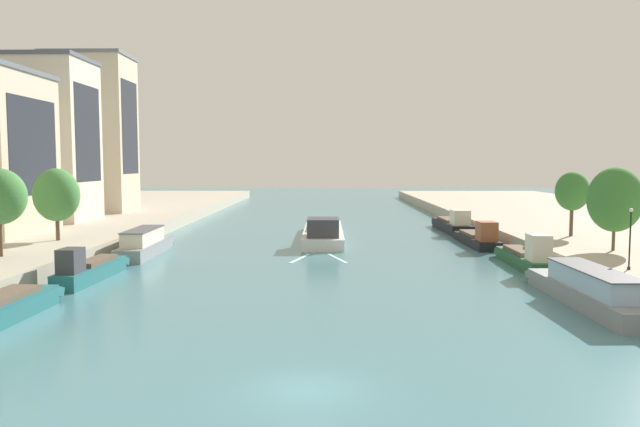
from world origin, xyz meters
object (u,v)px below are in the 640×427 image
(tree_right_midway, at_px, (615,200))
(tree_right_past_mid, at_px, (572,191))
(moored_boat_right_far, at_px, (453,224))
(moored_boat_left_downstream, at_px, (90,269))
(moored_boat_right_second, at_px, (526,257))
(barge_midriver, at_px, (323,232))
(moored_boat_right_gap_after, at_px, (478,238))
(tree_left_second, at_px, (57,195))
(lamppost_right_bank, at_px, (630,236))
(moored_boat_right_end, at_px, (588,290))
(moored_boat_left_far, at_px, (145,244))

(tree_right_midway, relative_size, tree_right_past_mid, 1.08)
(moored_boat_right_far, bearing_deg, moored_boat_left_downstream, -135.44)
(moored_boat_right_second, distance_m, tree_right_midway, 8.80)
(barge_midriver, height_order, moored_boat_right_gap_after, barge_midriver)
(tree_left_second, height_order, tree_right_past_mid, tree_left_second)
(lamppost_right_bank, bearing_deg, tree_right_midway, 70.89)
(moored_boat_right_end, bearing_deg, lamppost_right_bank, 40.14)
(moored_boat_left_downstream, relative_size, tree_right_midway, 1.56)
(moored_boat_right_second, relative_size, tree_left_second, 1.72)
(tree_right_midway, relative_size, lamppost_right_bank, 1.64)
(moored_boat_left_far, distance_m, moored_boat_right_gap_after, 35.92)
(moored_boat_right_gap_after, height_order, tree_right_midway, tree_right_midway)
(moored_boat_right_end, height_order, tree_right_past_mid, tree_right_past_mid)
(moored_boat_right_far, xyz_separation_m, tree_right_midway, (7.60, -29.92, 5.13))
(moored_boat_left_downstream, xyz_separation_m, moored_boat_right_second, (36.17, 6.42, 0.05))
(moored_boat_left_downstream, relative_size, moored_boat_right_second, 0.93)
(barge_midriver, height_order, lamppost_right_bank, lamppost_right_bank)
(moored_boat_left_downstream, height_order, tree_right_midway, tree_right_midway)
(moored_boat_right_far, bearing_deg, moored_boat_right_end, -90.07)
(moored_boat_right_gap_after, xyz_separation_m, tree_right_past_mid, (8.24, -5.28, 5.44))
(moored_boat_right_end, bearing_deg, moored_boat_right_second, 87.53)
(moored_boat_left_far, xyz_separation_m, tree_left_second, (-7.78, -2.21, 5.01))
(barge_midriver, xyz_separation_m, tree_right_past_mid, (25.54, -10.21, 5.36))
(moored_boat_right_gap_after, bearing_deg, moored_boat_right_end, -89.84)
(barge_midriver, relative_size, moored_boat_right_end, 1.49)
(moored_boat_right_end, distance_m, tree_right_midway, 16.02)
(moored_boat_left_downstream, height_order, lamppost_right_bank, lamppost_right_bank)
(moored_boat_right_far, bearing_deg, moored_boat_right_gap_after, -90.53)
(moored_boat_right_second, bearing_deg, moored_boat_right_end, -92.47)
(moored_boat_right_gap_after, bearing_deg, barge_midriver, 164.07)
(moored_boat_right_gap_after, xyz_separation_m, lamppost_right_bank, (4.45, -25.16, 3.25))
(moored_boat_left_far, height_order, tree_left_second, tree_left_second)
(tree_right_past_mid, bearing_deg, moored_boat_right_second, -129.51)
(moored_boat_right_far, bearing_deg, lamppost_right_bank, -83.74)
(moored_boat_right_gap_after, bearing_deg, moored_boat_left_far, -168.56)
(barge_midriver, distance_m, moored_boat_right_far, 19.75)
(moored_boat_right_gap_after, bearing_deg, tree_right_past_mid, -32.64)
(moored_boat_left_downstream, bearing_deg, barge_midriver, 54.81)
(barge_midriver, xyz_separation_m, tree_right_midway, (25.02, -20.64, 5.15))
(moored_boat_left_downstream, relative_size, tree_left_second, 1.60)
(moored_boat_left_far, distance_m, tree_left_second, 9.52)
(moored_boat_left_downstream, bearing_deg, moored_boat_right_far, 44.56)
(tree_right_midway, bearing_deg, moored_boat_left_downstream, -173.22)
(moored_boat_left_downstream, distance_m, tree_right_midway, 43.81)
(moored_boat_right_end, xyz_separation_m, tree_right_past_mid, (8.16, 23.56, 5.26))
(moored_boat_right_second, relative_size, lamppost_right_bank, 2.75)
(barge_midriver, height_order, tree_right_midway, tree_right_midway)
(barge_midriver, height_order, tree_right_past_mid, tree_right_past_mid)
(moored_boat_left_downstream, xyz_separation_m, tree_right_past_mid, (43.71, 15.56, 5.40))
(moored_boat_right_second, bearing_deg, barge_midriver, 132.92)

